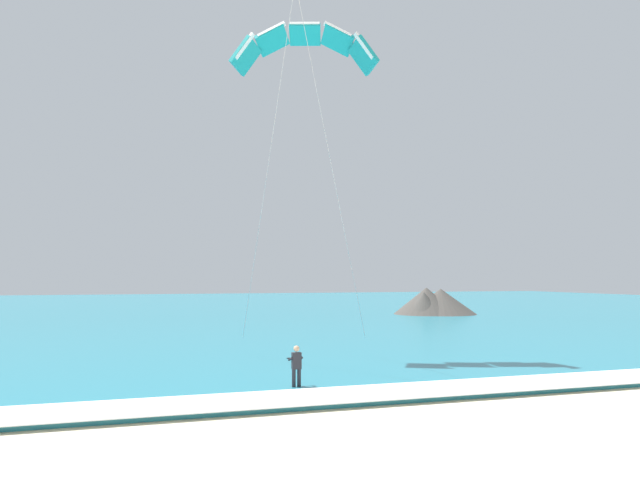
{
  "coord_description": "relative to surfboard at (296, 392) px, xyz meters",
  "views": [
    {
      "loc": [
        -4.13,
        -2.42,
        4.2
      ],
      "look_at": [
        2.31,
        18.93,
        5.66
      ],
      "focal_mm": 31.65,
      "sensor_mm": 36.0,
      "label": 1
    }
  ],
  "objects": [
    {
      "name": "headland_right",
      "position": [
        23.9,
        34.73,
        1.35
      ],
      "size": [
        9.52,
        8.18,
        3.05
      ],
      "color": "#47423D",
      "rests_on": "ground"
    },
    {
      "name": "surf_foam",
      "position": [
        -1.06,
        -1.84,
        0.19
      ],
      "size": [
        200.0,
        2.55,
        0.04
      ],
      "primitive_type": "cube",
      "color": "white",
      "rests_on": "sea"
    },
    {
      "name": "sea",
      "position": [
        -1.06,
        57.16,
        0.07
      ],
      "size": [
        200.0,
        120.0,
        0.2
      ],
      "primitive_type": "cube",
      "color": "teal",
      "rests_on": "ground"
    },
    {
      "name": "kitesurfer",
      "position": [
        -0.0,
        0.02,
        0.91
      ],
      "size": [
        0.55,
        0.53,
        1.69
      ],
      "color": "#232328",
      "rests_on": "ground"
    },
    {
      "name": "kite_primary",
      "position": [
        2.37,
        7.68,
        16.36
      ],
      "size": [
        7.39,
        8.87,
        16.37
      ],
      "color": "teal"
    },
    {
      "name": "surfboard",
      "position": [
        0.0,
        0.0,
        0.0
      ],
      "size": [
        0.46,
        1.41,
        0.09
      ],
      "color": "#E04C38",
      "rests_on": "ground"
    }
  ]
}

